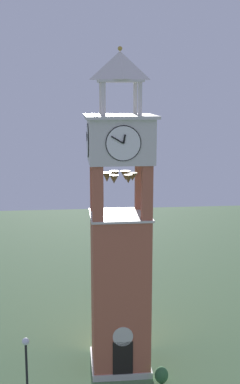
{
  "coord_description": "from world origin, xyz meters",
  "views": [
    {
      "loc": [
        -2.68,
        -26.73,
        15.46
      ],
      "look_at": [
        0.0,
        0.0,
        10.16
      ],
      "focal_mm": 47.71,
      "sensor_mm": 36.0,
      "label": 1
    }
  ],
  "objects": [
    {
      "name": "lamp_post",
      "position": [
        -4.98,
        -3.43,
        2.56
      ],
      "size": [
        0.36,
        0.36,
        3.67
      ],
      "color": "black",
      "rests_on": "ground"
    },
    {
      "name": "shrub_near_entry",
      "position": [
        2.04,
        -2.04,
        0.46
      ],
      "size": [
        0.74,
        0.74,
        0.91
      ],
      "primitive_type": "ellipsoid",
      "color": "#336638",
      "rests_on": "ground"
    },
    {
      "name": "ground",
      "position": [
        0.0,
        0.0,
        0.0
      ],
      "size": [
        80.0,
        80.0,
        0.0
      ],
      "primitive_type": "plane",
      "color": "#517547"
    },
    {
      "name": "clock_tower",
      "position": [
        0.0,
        -0.0,
        7.23
      ],
      "size": [
        3.7,
        3.7,
        17.74
      ],
      "color": "#AD5B42",
      "rests_on": "ground"
    }
  ]
}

